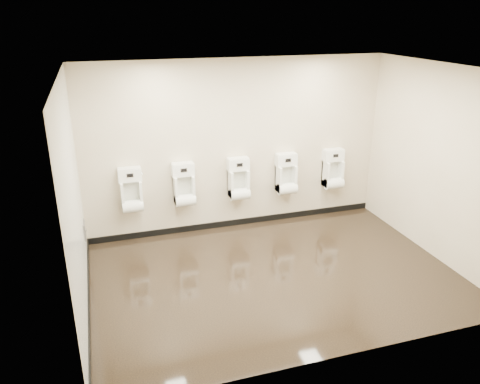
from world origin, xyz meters
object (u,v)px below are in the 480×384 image
at_px(urinal_0, 131,193).
at_px(urinal_2, 239,182).
at_px(urinal_4, 333,172).
at_px(urinal_3, 286,177).
at_px(access_panel, 85,230).
at_px(urinal_1, 184,188).

distance_m(urinal_0, urinal_2, 1.74).
height_order(urinal_2, urinal_4, same).
height_order(urinal_0, urinal_4, same).
height_order(urinal_0, urinal_2, same).
relative_size(urinal_3, urinal_4, 1.00).
bearing_deg(urinal_4, access_panel, -174.15).
relative_size(urinal_1, urinal_4, 1.00).
bearing_deg(access_panel, urinal_3, 7.40).
relative_size(urinal_1, urinal_3, 1.00).
bearing_deg(urinal_0, urinal_1, 0.00).
bearing_deg(urinal_3, urinal_0, 180.00).
bearing_deg(urinal_4, urinal_3, 180.00).
relative_size(access_panel, urinal_0, 0.37).
xyz_separation_m(access_panel, urinal_3, (3.31, 0.43, 0.33)).
bearing_deg(access_panel, urinal_0, 30.51).
xyz_separation_m(urinal_0, urinal_3, (2.58, 0.00, 0.00)).
xyz_separation_m(urinal_2, urinal_4, (1.73, 0.00, 0.00)).
relative_size(urinal_0, urinal_3, 1.00).
relative_size(urinal_0, urinal_2, 1.00).
bearing_deg(access_panel, urinal_1, 15.47).
relative_size(access_panel, urinal_2, 0.37).
height_order(urinal_0, urinal_1, same).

